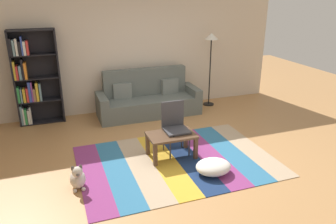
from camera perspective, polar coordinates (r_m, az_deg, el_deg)
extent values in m
plane|color=#B27F4C|center=(5.77, 1.40, -7.14)|extent=(14.00, 14.00, 0.00)
cube|color=beige|center=(7.66, -5.54, 10.46)|extent=(6.80, 0.10, 2.70)
cube|color=#843370|center=(5.25, -12.91, -10.70)|extent=(0.39, 2.18, 0.01)
cube|color=teal|center=(5.29, -8.62, -10.09)|extent=(0.39, 2.18, 0.01)
cube|color=tan|center=(5.37, -4.44, -9.44)|extent=(0.39, 2.18, 0.01)
cube|color=gold|center=(5.47, -0.41, -8.77)|extent=(0.39, 2.18, 0.01)
cube|color=navy|center=(5.59, 3.44, -8.08)|extent=(0.39, 2.18, 0.01)
cube|color=#843370|center=(5.75, 7.09, -7.39)|extent=(0.39, 2.18, 0.01)
cube|color=teal|center=(5.92, 10.53, -6.71)|extent=(0.39, 2.18, 0.01)
cube|color=tan|center=(6.11, 13.75, -6.05)|extent=(0.39, 2.18, 0.01)
cube|color=#59605B|center=(7.42, -3.27, 0.99)|extent=(1.90, 0.80, 0.40)
cube|color=#59605B|center=(7.54, -4.01, 5.29)|extent=(1.90, 0.20, 0.60)
cube|color=#59605B|center=(7.18, -11.24, 0.63)|extent=(0.18, 0.80, 0.56)
cube|color=#59605B|center=(7.74, 4.12, 2.42)|extent=(0.18, 0.80, 0.56)
cube|color=slate|center=(7.35, -7.85, 3.58)|extent=(0.42, 0.19, 0.36)
cube|color=slate|center=(7.64, 0.25, 4.43)|extent=(0.42, 0.19, 0.36)
cube|color=black|center=(7.30, -24.99, 5.06)|extent=(0.04, 0.28, 1.94)
cube|color=black|center=(7.26, -18.21, 5.90)|extent=(0.04, 0.28, 1.94)
cube|color=black|center=(7.40, -21.60, 5.74)|extent=(0.90, 0.01, 1.94)
cube|color=black|center=(7.55, -20.67, -1.49)|extent=(0.86, 0.28, 0.02)
cube|color=black|center=(7.39, -21.13, 1.93)|extent=(0.86, 0.28, 0.02)
cube|color=black|center=(7.27, -21.61, 5.49)|extent=(0.86, 0.28, 0.02)
cube|color=black|center=(7.17, -22.11, 9.16)|extent=(0.86, 0.28, 0.02)
cube|color=black|center=(7.10, -22.63, 12.91)|extent=(0.86, 0.28, 0.02)
cube|color=#668C99|center=(7.48, -23.88, -0.43)|extent=(0.04, 0.22, 0.40)
cube|color=silver|center=(7.48, -23.59, -0.62)|extent=(0.03, 0.19, 0.34)
cube|color=green|center=(7.47, -23.28, -0.70)|extent=(0.05, 0.17, 0.32)
cube|color=silver|center=(7.49, -22.85, -0.63)|extent=(0.04, 0.23, 0.30)
cube|color=silver|center=(7.46, -22.58, -0.49)|extent=(0.03, 0.18, 0.35)
cube|color=green|center=(7.33, -24.34, 2.72)|extent=(0.04, 0.18, 0.32)
cube|color=#668C99|center=(7.35, -23.93, 2.67)|extent=(0.03, 0.22, 0.28)
cube|color=gold|center=(7.33, -23.52, 2.69)|extent=(0.05, 0.18, 0.28)
cube|color=red|center=(7.33, -23.05, 2.78)|extent=(0.04, 0.19, 0.29)
cube|color=#334CB2|center=(7.30, -22.73, 3.29)|extent=(0.05, 0.18, 0.42)
cube|color=purple|center=(7.30, -22.38, 3.29)|extent=(0.03, 0.17, 0.41)
cube|color=#8C6647|center=(7.35, -22.00, 2.88)|extent=(0.05, 0.25, 0.26)
cube|color=gold|center=(7.34, -21.61, 3.38)|extent=(0.05, 0.26, 0.38)
cube|color=#668C99|center=(7.32, -21.15, 3.33)|extent=(0.04, 0.22, 0.36)
cube|color=gold|center=(7.24, -24.93, 6.54)|extent=(0.04, 0.24, 0.37)
cube|color=red|center=(7.24, -24.54, 6.24)|extent=(0.04, 0.24, 0.27)
cube|color=#668C99|center=(7.21, -24.11, 6.24)|extent=(0.05, 0.17, 0.28)
cube|color=black|center=(7.23, -23.76, 6.82)|extent=(0.04, 0.24, 0.40)
cube|color=orange|center=(7.23, -23.34, 6.62)|extent=(0.05, 0.25, 0.33)
cube|color=black|center=(7.16, -25.46, 10.10)|extent=(0.04, 0.24, 0.33)
cube|color=#668C99|center=(7.12, -25.07, 10.00)|extent=(0.04, 0.17, 0.30)
cube|color=silver|center=(7.13, -24.66, 10.16)|extent=(0.04, 0.21, 0.32)
cube|color=black|center=(7.13, -24.22, 9.99)|extent=(0.05, 0.21, 0.27)
cube|color=#334CB2|center=(7.13, -23.88, 10.42)|extent=(0.03, 0.23, 0.36)
cube|color=silver|center=(7.13, -23.50, 10.08)|extent=(0.05, 0.21, 0.27)
cube|color=red|center=(7.14, -23.07, 10.20)|extent=(0.04, 0.24, 0.28)
cube|color=#513826|center=(5.49, 0.58, -4.01)|extent=(0.78, 0.51, 0.04)
cube|color=#513826|center=(5.30, -2.21, -7.45)|extent=(0.06, 0.06, 0.37)
cube|color=#513826|center=(5.53, 4.79, -6.26)|extent=(0.06, 0.06, 0.37)
cube|color=#513826|center=(5.66, -3.54, -5.53)|extent=(0.06, 0.06, 0.37)
cube|color=#513826|center=(5.88, 3.08, -4.51)|extent=(0.06, 0.06, 0.37)
ellipsoid|color=white|center=(5.18, 7.81, -9.33)|extent=(0.55, 0.47, 0.21)
ellipsoid|color=beige|center=(4.98, -15.30, -11.07)|extent=(0.22, 0.30, 0.26)
sphere|color=beige|center=(4.81, -15.38, -9.92)|extent=(0.15, 0.15, 0.15)
ellipsoid|color=#5B5750|center=(4.76, -15.30, -10.38)|extent=(0.06, 0.07, 0.05)
ellipsoid|color=#5B5750|center=(4.80, -16.09, -9.34)|extent=(0.05, 0.04, 0.08)
ellipsoid|color=#5B5750|center=(4.80, -14.83, -9.19)|extent=(0.05, 0.04, 0.08)
sphere|color=beige|center=(4.92, -15.75, -12.95)|extent=(0.06, 0.06, 0.06)
sphere|color=beige|center=(4.93, -14.33, -12.77)|extent=(0.06, 0.06, 0.06)
cylinder|color=black|center=(8.18, 6.99, 1.37)|extent=(0.26, 0.26, 0.02)
cylinder|color=black|center=(7.96, 7.23, 6.76)|extent=(0.03, 0.03, 1.56)
cone|color=white|center=(7.80, 7.52, 12.83)|extent=(0.32, 0.32, 0.14)
cube|color=black|center=(5.43, 0.54, -3.99)|extent=(0.10, 0.16, 0.02)
cube|color=#38383D|center=(5.58, 1.44, -3.14)|extent=(0.40, 0.40, 0.03)
cube|color=#38383D|center=(5.65, 0.80, -0.22)|extent=(0.40, 0.03, 0.44)
cylinder|color=#38383D|center=(5.48, 0.40, -6.24)|extent=(0.02, 0.02, 0.42)
cylinder|color=#38383D|center=(5.59, 3.68, -5.69)|extent=(0.02, 0.02, 0.42)
cylinder|color=#38383D|center=(5.77, -0.78, -4.80)|extent=(0.02, 0.02, 0.42)
cylinder|color=#38383D|center=(5.88, 2.37, -4.32)|extent=(0.02, 0.02, 0.42)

